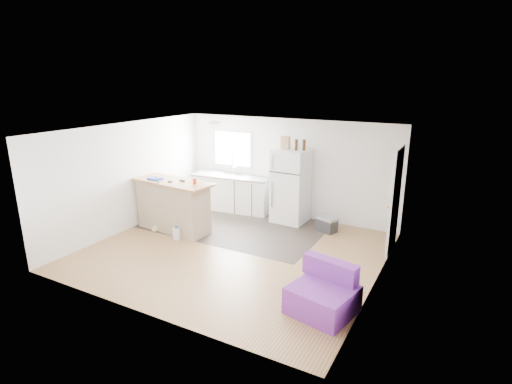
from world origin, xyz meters
TOP-DOWN VIEW (x-y plane):
  - room at (0.00, 0.00)m, footprint 5.51×5.01m
  - vinyl_zone at (-0.73, 1.25)m, footprint 4.05×2.50m
  - window at (-1.55, 2.49)m, footprint 1.18×0.06m
  - interior_door at (2.72, 1.55)m, footprint 0.11×0.92m
  - ceiling_fixture at (-1.20, 1.20)m, footprint 0.30×0.30m
  - kitchen_cabinets at (-1.39, 2.18)m, footprint 2.12×0.84m
  - peninsula at (-1.79, 0.33)m, footprint 1.93×0.90m
  - refrigerator at (0.27, 2.12)m, footprint 0.79×0.75m
  - cooler at (1.27, 1.89)m, footprint 0.52×0.44m
  - purple_seat at (2.27, -1.18)m, footprint 1.02×0.99m
  - cleaner_jug at (-1.39, -0.09)m, footprint 0.15×0.11m
  - mop at (-2.07, 0.06)m, footprint 0.27×0.36m
  - red_cup at (-1.18, 0.35)m, footprint 0.08×0.08m
  - blue_tray at (-2.19, 0.25)m, footprint 0.31×0.24m
  - tool_a at (-1.56, 0.41)m, footprint 0.15×0.08m
  - tool_b at (-1.74, 0.21)m, footprint 0.10×0.04m
  - cardboard_box at (0.14, 2.05)m, footprint 0.20×0.11m
  - bottle_left at (0.41, 2.05)m, footprint 0.08×0.08m
  - bottle_right at (0.58, 2.11)m, footprint 0.09×0.09m

SIDE VIEW (x-z plane):
  - vinyl_zone at x=-0.73m, z-range 0.00..0.00m
  - cleaner_jug at x=-1.39m, z-range -0.02..0.28m
  - cooler at x=1.27m, z-range 0.00..0.34m
  - mop at x=-2.07m, z-range -0.42..0.89m
  - purple_seat at x=2.27m, z-range -0.10..0.62m
  - kitchen_cabinets at x=-1.39m, z-range -0.13..1.07m
  - peninsula at x=-1.79m, z-range 0.01..1.16m
  - refrigerator at x=0.27m, z-range 0.00..1.74m
  - interior_door at x=2.72m, z-range -0.03..2.07m
  - tool_b at x=-1.74m, z-range 1.15..1.17m
  - tool_a at x=-1.56m, z-range 1.15..1.18m
  - blue_tray at x=-2.19m, z-range 1.15..1.18m
  - room at x=0.00m, z-range -0.01..2.41m
  - red_cup at x=-1.18m, z-range 1.15..1.27m
  - window at x=-1.55m, z-range 1.06..2.04m
  - bottle_left at x=0.41m, z-range 1.74..1.99m
  - bottle_right at x=0.58m, z-range 1.74..1.99m
  - cardboard_box at x=0.14m, z-range 1.74..2.04m
  - ceiling_fixture at x=-1.20m, z-range 2.32..2.40m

